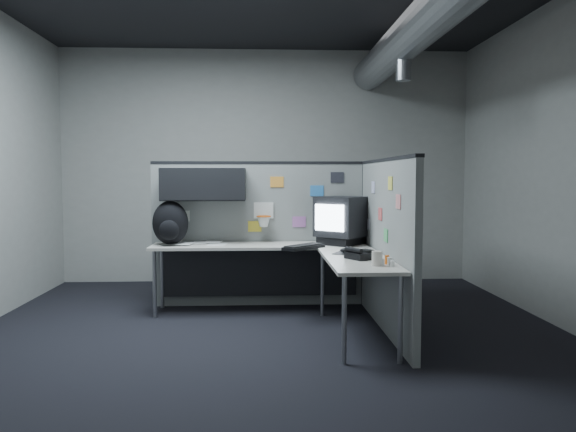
{
  "coord_description": "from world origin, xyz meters",
  "views": [
    {
      "loc": [
        -0.08,
        -5.02,
        1.46
      ],
      "look_at": [
        0.18,
        0.35,
        1.08
      ],
      "focal_mm": 35.0,
      "sensor_mm": 36.0,
      "label": 1
    }
  ],
  "objects": [
    {
      "name": "partition_right",
      "position": [
        1.1,
        0.22,
        0.82
      ],
      "size": [
        0.07,
        2.23,
        1.63
      ],
      "color": "slate",
      "rests_on": "ground"
    },
    {
      "name": "mouse",
      "position": [
        0.73,
        0.23,
        0.75
      ],
      "size": [
        0.29,
        0.3,
        0.05
      ],
      "rotation": [
        0.0,
        0.0,
        0.31
      ],
      "color": "black",
      "rests_on": "desk"
    },
    {
      "name": "backpack",
      "position": [
        -1.05,
        1.0,
        0.96
      ],
      "size": [
        0.45,
        0.43,
        0.47
      ],
      "rotation": [
        0.0,
        0.0,
        -0.28
      ],
      "color": "black",
      "rests_on": "desk"
    },
    {
      "name": "monitor",
      "position": [
        0.79,
        0.96,
        1.0
      ],
      "size": [
        0.63,
        0.63,
        0.51
      ],
      "rotation": [
        0.0,
        0.0,
        0.07
      ],
      "color": "black",
      "rests_on": "desk"
    },
    {
      "name": "papers",
      "position": [
        -0.81,
        1.1,
        0.74
      ],
      "size": [
        0.74,
        0.52,
        0.02
      ],
      "rotation": [
        0.0,
        0.0,
        -0.15
      ],
      "color": "white",
      "rests_on": "desk"
    },
    {
      "name": "keyboard",
      "position": [
        0.35,
        0.59,
        0.75
      ],
      "size": [
        0.46,
        0.47,
        0.04
      ],
      "rotation": [
        0.0,
        0.0,
        0.02
      ],
      "color": "black",
      "rests_on": "desk"
    },
    {
      "name": "cup",
      "position": [
        0.87,
        -0.52,
        0.79
      ],
      "size": [
        0.11,
        0.11,
        0.12
      ],
      "primitive_type": "cylinder",
      "rotation": [
        0.0,
        0.0,
        -0.25
      ],
      "color": "beige",
      "rests_on": "desk"
    },
    {
      "name": "desk",
      "position": [
        0.15,
        0.7,
        0.61
      ],
      "size": [
        2.31,
        2.11,
        0.73
      ],
      "color": "beige",
      "rests_on": "ground"
    },
    {
      "name": "bottles",
      "position": [
        0.96,
        -0.5,
        0.76
      ],
      "size": [
        0.12,
        0.17,
        0.08
      ],
      "rotation": [
        0.0,
        0.0,
        -0.34
      ],
      "color": "silver",
      "rests_on": "desk"
    },
    {
      "name": "partition_back",
      "position": [
        -0.25,
        1.23,
        1.0
      ],
      "size": [
        2.44,
        0.42,
        1.63
      ],
      "color": "slate",
      "rests_on": "ground"
    },
    {
      "name": "room",
      "position": [
        0.56,
        0.0,
        2.1
      ],
      "size": [
        5.62,
        5.62,
        3.22
      ],
      "color": "black",
      "rests_on": "ground"
    },
    {
      "name": "phone",
      "position": [
        0.8,
        -0.13,
        0.77
      ],
      "size": [
        0.28,
        0.29,
        0.1
      ],
      "rotation": [
        0.0,
        0.0,
        0.36
      ],
      "color": "black",
      "rests_on": "desk"
    }
  ]
}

